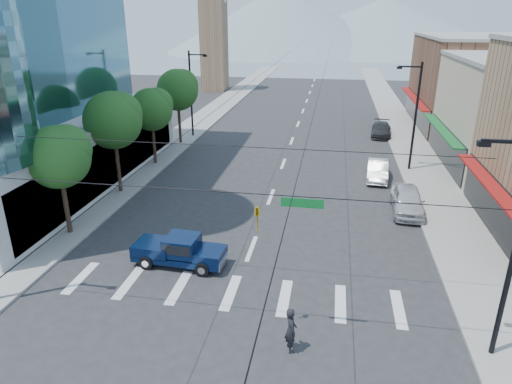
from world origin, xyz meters
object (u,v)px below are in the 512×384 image
pedestrian (291,330)px  pickup_truck (179,250)px  parked_car_far (381,130)px  parked_car_mid (378,170)px  parked_car_near (408,200)px

pedestrian → pickup_truck: bearing=29.4°
pickup_truck → parked_car_far: 32.70m
parked_car_mid → parked_car_far: bearing=88.6°
pedestrian → parked_car_far: 36.26m
pedestrian → parked_car_mid: pedestrian is taller
pickup_truck → parked_car_mid: 19.37m
parked_car_mid → pedestrian: bearing=-98.6°
parked_car_far → pedestrian: bearing=-94.8°
parked_car_mid → parked_car_far: 14.48m
pickup_truck → pedestrian: size_ratio=2.61×
pickup_truck → parked_car_near: bearing=39.0°
parked_car_far → pickup_truck: bearing=-107.9°
pedestrian → parked_car_mid: (4.92, 21.29, -0.22)m
pickup_truck → parked_car_near: (12.86, 9.20, -0.02)m
pickup_truck → parked_car_mid: size_ratio=1.11×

